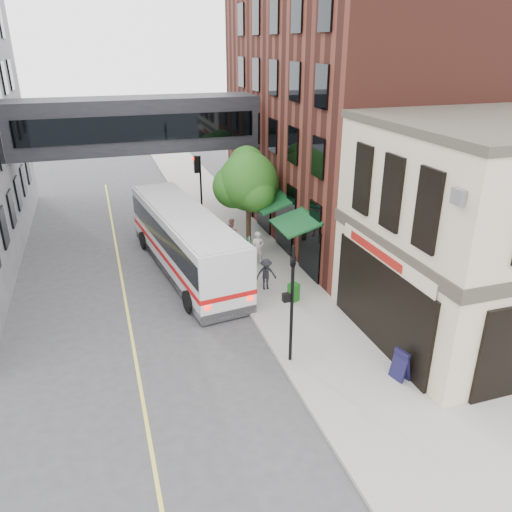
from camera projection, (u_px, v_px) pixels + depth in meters
ground at (301, 399)px, 16.52m from camera, size 120.00×120.00×0.00m
sidewalk_main at (240, 242)px, 29.29m from camera, size 4.00×60.00×0.15m
corner_building at (501, 231)px, 19.14m from camera, size 10.19×8.12×8.45m
brick_building at (363, 113)px, 29.69m from camera, size 13.76×18.00×14.00m
skyway_bridge at (137, 124)px, 28.84m from camera, size 14.00×3.18×3.00m
traffic_signal_near at (291, 291)px, 17.19m from camera, size 0.44×0.22×4.60m
traffic_signal_far at (198, 178)px, 30.14m from camera, size 0.53×0.28×4.50m
street_sign_pole at (249, 262)px, 21.99m from camera, size 0.08×0.75×3.00m
street_tree at (247, 181)px, 27.15m from camera, size 3.80×3.20×5.60m
lane_marking at (124, 289)px, 23.84m from camera, size 0.12×40.00×0.01m
bus at (185, 238)px, 25.18m from camera, size 4.08×11.85×3.13m
pedestrian_a at (258, 248)px, 25.86m from camera, size 0.70×0.51×1.77m
pedestrian_b at (232, 233)px, 28.10m from camera, size 1.01×0.92×1.68m
pedestrian_c at (266, 274)px, 23.27m from camera, size 1.04×0.68×1.52m
newspaper_box at (294, 292)px, 22.32m from camera, size 0.53×0.50×0.85m
sandwich_board at (401, 365)px, 17.09m from camera, size 0.53×0.69×1.10m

